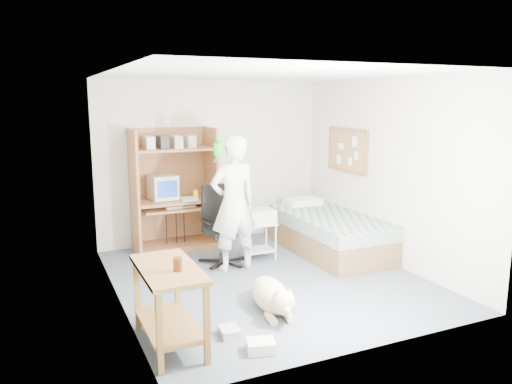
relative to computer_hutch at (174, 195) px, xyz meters
The scene contains 21 objects.
floor 2.05m from the computer_hutch, 68.06° to the right, with size 4.00×4.00×0.00m, color #4A5664.
wall_back 0.86m from the computer_hutch, 20.54° to the left, with size 3.60×0.02×2.50m, color beige.
wall_right 3.07m from the computer_hutch, 34.80° to the right, with size 0.02×4.00×2.50m, color beige.
wall_left 2.10m from the computer_hutch, 122.33° to the right, with size 0.02×4.00×2.50m, color beige.
ceiling 2.52m from the computer_hutch, 68.06° to the right, with size 3.60×4.00×0.02m, color white.
computer_hutch is the anchor object (origin of this frame).
bed 2.35m from the computer_hutch, 29.29° to the right, with size 1.02×2.02×0.66m.
side_desk 3.08m from the computer_hutch, 106.14° to the right, with size 0.50×1.00×0.75m.
corkboard 2.69m from the computer_hutch, 18.72° to the right, with size 0.04×0.94×0.66m.
office_chair 1.11m from the computer_hutch, 66.67° to the right, with size 0.60×0.60×1.06m.
person 1.32m from the computer_hutch, 69.75° to the right, with size 0.64×0.42×1.76m, color silver.
parrot 1.48m from the computer_hutch, 78.11° to the right, with size 0.13×0.23×0.36m.
dog 2.75m from the computer_hutch, 83.16° to the right, with size 0.44×1.08×0.41m.
printer_cart 1.43m from the computer_hutch, 46.86° to the right, with size 0.45×0.36×0.53m.
printer 1.37m from the computer_hutch, 46.86° to the right, with size 0.42×0.32×0.18m, color beige.
crt_monitor 0.20m from the computer_hutch, behind, with size 0.41×0.43×0.35m.
keyboard 0.22m from the computer_hutch, 73.81° to the right, with size 0.45×0.16×0.03m, color beige.
pencil_cup 0.32m from the computer_hutch, 15.83° to the right, with size 0.08×0.08×0.12m, color yellow.
drink_glass 3.18m from the computer_hutch, 104.58° to the right, with size 0.08×0.08×0.12m, color #3F1C0A.
floor_box_a 3.47m from the computer_hutch, 92.47° to the right, with size 0.25×0.20×0.10m, color white.
floor_box_b 3.10m from the computer_hutch, 95.60° to the right, with size 0.18×0.22×0.08m, color #ABABA6.
Camera 1 is at (-2.58, -5.36, 2.21)m, focal length 35.00 mm.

